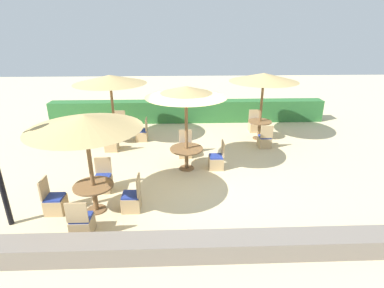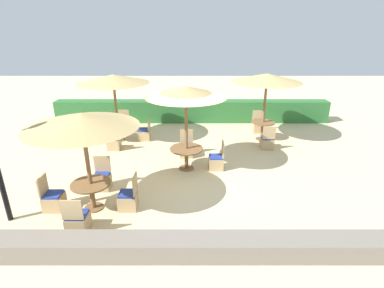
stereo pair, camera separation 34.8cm
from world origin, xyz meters
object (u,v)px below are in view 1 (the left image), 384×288
Objects in this scene: round_table_center at (187,153)px; patio_chair_back_left_north at (120,127)px; patio_chair_back_left_east at (142,134)px; round_table_front_left at (94,191)px; parasol_front_left at (85,122)px; patio_chair_back_left_south at (112,144)px; patio_chair_front_left_north at (103,182)px; parasol_back_right at (264,78)px; patio_chair_front_left_south at (82,224)px; round_table_back_left at (115,128)px; parasol_center at (186,92)px; patio_chair_back_right_south at (265,141)px; patio_chair_back_right_north at (254,126)px; round_table_back_right at (260,125)px; patio_chair_center_north at (185,149)px; patio_chair_back_left_west at (88,136)px; patio_chair_front_left_west at (55,203)px; patio_chair_center_east at (217,161)px; patio_chair_front_left_east at (132,200)px; parasol_back_left at (110,80)px.

patio_chair_back_left_north is (-2.82, 3.69, -0.30)m from round_table_center.
patio_chair_back_left_east reaches higher than round_table_front_left.
patio_chair_back_left_east is 5.39m from parasol_front_left.
patio_chair_front_left_north is (0.37, -2.91, 0.00)m from patio_chair_back_left_south.
patio_chair_front_left_south is at bearing -132.67° from parasol_back_right.
patio_chair_front_left_south is at bearing -85.98° from round_table_back_left.
round_table_front_left is (-2.34, -2.28, -1.97)m from parasol_center.
patio_chair_back_right_south is 0.35× the size of parasol_front_left.
parasol_back_right is 2.88× the size of patio_chair_back_right_north.
round_table_center is (-0.00, 0.00, -1.96)m from parasol_center.
round_table_back_right is at bearing -143.81° from patio_chair_front_left_north.
round_table_front_left is at bearing 173.16° from patio_chair_back_left_east.
patio_chair_center_north and patio_chair_front_left_south have the same top height.
patio_chair_front_left_south is (1.48, -5.79, 0.00)m from patio_chair_back_left_west.
parasol_back_right reaches higher than patio_chair_front_left_west.
parasol_back_right reaches higher than patio_chair_back_left_west.
patio_chair_back_left_east is 0.98× the size of round_table_back_right.
patio_chair_center_east is 0.95× the size of round_table_front_left.
patio_chair_center_north is at bearing 54.89° from parasol_front_left.
round_table_center is 2.73m from patio_chair_front_left_north.
patio_chair_center_north is at bearing 67.93° from patio_chair_back_left_west.
patio_chair_back_right_south is at bearing 36.83° from parasol_front_left.
round_table_back_right is 1.02× the size of patio_chair_front_left_east.
patio_chair_back_left_north is at bearing 161.45° from patio_chair_back_right_south.
parasol_back_right is at bearing 42.75° from round_table_front_left.
patio_chair_back_right_north is (0.02, 0.91, -0.30)m from round_table_back_right.
parasol_back_left reaches higher than patio_chair_center_north.
patio_chair_front_left_south is (-0.65, -5.87, 0.00)m from patio_chair_back_left_east.
patio_chair_center_north is 4.14m from parasol_back_right.
patio_chair_front_left_south reaches higher than round_table_back_left.
patio_chair_front_left_south is at bearing -126.75° from round_table_center.
patio_chair_center_north is 1.00× the size of patio_chair_back_left_east.
patio_chair_back_left_north is 4.99m from patio_chair_front_left_north.
patio_chair_back_left_south is (-1.01, -1.03, 0.00)m from patio_chair_back_left_east.
round_table_center is at bearing 49.59° from patio_chair_back_right_north.
round_table_back_right is at bearing 128.19° from patio_chair_front_left_west.
patio_chair_front_left_east is at bearing -122.06° from parasol_center.
patio_chair_front_left_east is (0.91, 0.00, -0.29)m from round_table_front_left.
patio_chair_center_east and patio_chair_back_left_west have the same top height.
parasol_center is at bearing 127.40° from patio_chair_back_left_north.
round_table_center is 4.67m from patio_chair_back_left_west.
patio_chair_front_left_west is at bearing -177.78° from parasol_front_left.
patio_chair_back_right_south is at bearing 42.35° from patio_chair_front_left_south.
parasol_back_right is 2.43m from patio_chair_back_right_south.
round_table_center is at bearing -30.59° from patio_chair_back_left_south.
parasol_back_right is (2.07, 2.70, 2.24)m from patio_chair_center_east.
parasol_center is at bearing -151.76° from patio_chair_front_left_north.
parasol_back_left is 2.42m from patio_chair_back_left_south.
patio_chair_center_north is at bearing 54.89° from round_table_front_left.
patio_chair_back_left_east is at bearing -99.25° from patio_chair_front_left_north.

